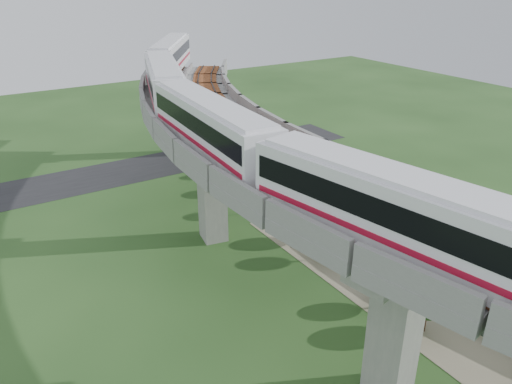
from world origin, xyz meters
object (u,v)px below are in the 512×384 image
at_px(car_dark, 377,236).
at_px(car_red, 480,289).
at_px(metro_train, 211,99).
at_px(car_white, 457,271).

bearing_deg(car_dark, car_red, -171.16).
bearing_deg(metro_train, car_white, -51.44).
distance_m(metro_train, car_red, 24.67).
bearing_deg(car_red, metro_train, -177.53).
height_order(car_white, car_red, car_red).
relative_size(metro_train, car_red, 15.10).
height_order(metro_train, car_white, metro_train).
xyz_separation_m(car_white, car_dark, (-1.37, 7.22, 0.04)).
height_order(car_red, car_dark, car_red).
relative_size(metro_train, car_white, 19.81).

